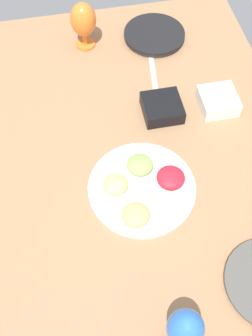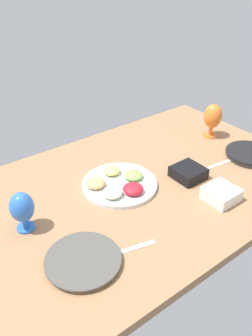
{
  "view_description": "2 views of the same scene",
  "coord_description": "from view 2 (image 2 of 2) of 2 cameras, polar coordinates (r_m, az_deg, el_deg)",
  "views": [
    {
      "loc": [
        -72.35,
        21.36,
        114.51
      ],
      "look_at": [
        -3.14,
        7.78,
        3.98
      ],
      "focal_mm": 45.14,
      "sensor_mm": 36.0,
      "label": 1
    },
    {
      "loc": [
        -82.82,
        -97.24,
        90.88
      ],
      "look_at": [
        -2.02,
        9.16,
        3.98
      ],
      "focal_mm": 37.09,
      "sensor_mm": 36.0,
      "label": 2
    }
  ],
  "objects": [
    {
      "name": "square_bowl_black",
      "position": [
        1.61,
        10.2,
        -0.67
      ],
      "size": [
        13.23,
        13.23,
        5.13
      ],
      "color": "black",
      "rests_on": "ground_plane"
    },
    {
      "name": "square_bowl_white",
      "position": [
        1.5,
        15.39,
        -4.06
      ],
      "size": [
        12.68,
        12.68,
        5.44
      ],
      "color": "white",
      "rests_on": "ground_plane"
    },
    {
      "name": "ground_plane",
      "position": [
        1.58,
        2.6,
        -3.02
      ],
      "size": [
        160.0,
        104.0,
        4.0
      ],
      "primitive_type": "cube",
      "color": "#99704C"
    },
    {
      "name": "fork_by_right_plate",
      "position": [
        1.75,
        15.05,
        0.64
      ],
      "size": [
        18.08,
        4.03,
        0.6
      ],
      "primitive_type": "cube",
      "rotation": [
        0.0,
        0.0,
        -0.13
      ],
      "color": "silver",
      "rests_on": "ground_plane"
    },
    {
      "name": "hurricane_glass_orange",
      "position": [
        1.96,
        14.06,
        8.12
      ],
      "size": [
        9.79,
        9.79,
        18.87
      ],
      "color": "orange",
      "rests_on": "ground_plane"
    },
    {
      "name": "dinner_plate_right",
      "position": [
        1.85,
        19.7,
        2.13
      ],
      "size": [
        24.18,
        24.18,
        3.02
      ],
      "color": "#4C4C51",
      "rests_on": "ground_plane"
    },
    {
      "name": "fork_by_left_plate",
      "position": [
        1.26,
        1.01,
        -13.06
      ],
      "size": [
        17.9,
        6.08,
        0.6
      ],
      "primitive_type": "cube",
      "rotation": [
        0.0,
        0.0,
        -0.24
      ],
      "color": "silver",
      "rests_on": "ground_plane"
    },
    {
      "name": "hurricane_glass_blue",
      "position": [
        1.32,
        -16.72,
        -6.35
      ],
      "size": [
        9.09,
        9.09,
        16.43
      ],
      "color": "blue",
      "rests_on": "ground_plane"
    },
    {
      "name": "dinner_plate_left",
      "position": [
        1.22,
        -7.06,
        -14.89
      ],
      "size": [
        25.98,
        25.98,
        2.21
      ],
      "color": "silver",
      "rests_on": "ground_plane"
    },
    {
      "name": "fruit_platter",
      "position": [
        1.53,
        -1.18,
        -2.58
      ],
      "size": [
        33.43,
        33.43,
        5.49
      ],
      "color": "silver",
      "rests_on": "ground_plane"
    }
  ]
}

